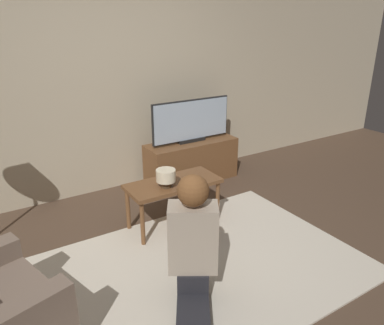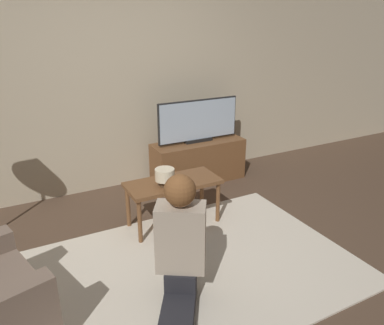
% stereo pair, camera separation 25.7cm
% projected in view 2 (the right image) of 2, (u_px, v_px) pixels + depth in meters
% --- Properties ---
extents(ground_plane, '(10.00, 10.00, 0.00)m').
position_uv_depth(ground_plane, '(184.00, 272.00, 3.03)').
color(ground_plane, brown).
extents(wall_back, '(10.00, 0.06, 2.60)m').
position_uv_depth(wall_back, '(106.00, 78.00, 4.16)').
color(wall_back, beige).
rests_on(wall_back, ground_plane).
extents(rug, '(2.78, 1.80, 0.02)m').
position_uv_depth(rug, '(184.00, 271.00, 3.03)').
color(rug, beige).
rests_on(rug, ground_plane).
extents(tv_stand, '(1.15, 0.40, 0.51)m').
position_uv_depth(tv_stand, '(198.00, 161.00, 4.66)').
color(tv_stand, brown).
rests_on(tv_stand, ground_plane).
extents(tv, '(1.04, 0.08, 0.52)m').
position_uv_depth(tv, '(198.00, 121.00, 4.47)').
color(tv, black).
rests_on(tv, tv_stand).
extents(coffee_table, '(0.90, 0.41, 0.47)m').
position_uv_depth(coffee_table, '(173.00, 187.00, 3.58)').
color(coffee_table, brown).
rests_on(coffee_table, ground_plane).
extents(person_kneeling, '(0.65, 0.84, 0.97)m').
position_uv_depth(person_kneeling, '(181.00, 240.00, 2.56)').
color(person_kneeling, '#232328').
rests_on(person_kneeling, rug).
extents(table_lamp, '(0.18, 0.18, 0.17)m').
position_uv_depth(table_lamp, '(165.00, 176.00, 3.42)').
color(table_lamp, '#4C3823').
rests_on(table_lamp, coffee_table).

